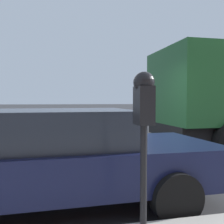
% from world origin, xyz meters
% --- Properties ---
extents(ground_plane, '(220.00, 220.00, 0.00)m').
position_xyz_m(ground_plane, '(0.00, 0.00, 0.00)').
color(ground_plane, '#333335').
extents(parking_meter, '(0.21, 0.19, 1.60)m').
position_xyz_m(parking_meter, '(-2.71, 0.41, 1.38)').
color(parking_meter, black).
rests_on(parking_meter, sidewalk).
extents(car_navy, '(2.18, 4.86, 1.38)m').
position_xyz_m(car_navy, '(-1.10, 1.31, 0.74)').
color(car_navy, '#14193D').
rests_on(car_navy, ground_plane).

